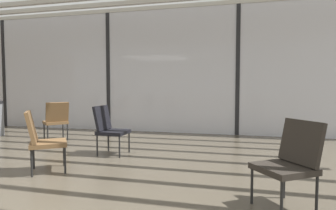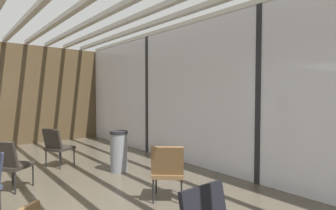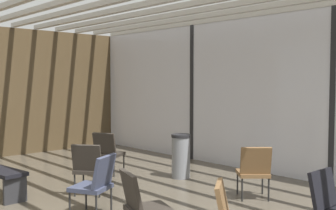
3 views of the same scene
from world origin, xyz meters
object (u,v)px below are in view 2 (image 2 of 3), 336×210
(lounge_chair_1, at_px, (57,145))
(trash_bin, at_px, (119,151))
(lounge_chair_3, at_px, (9,162))
(lounge_chair_4, at_px, (168,169))

(lounge_chair_1, bearing_deg, trash_bin, -168.72)
(lounge_chair_3, xyz_separation_m, lounge_chair_4, (2.01, 1.80, 0.00))
(lounge_chair_1, bearing_deg, lounge_chair_4, 167.74)
(lounge_chair_3, xyz_separation_m, trash_bin, (0.16, 1.98, -0.06))
(lounge_chair_3, relative_size, trash_bin, 1.01)
(lounge_chair_1, relative_size, lounge_chair_3, 1.00)
(lounge_chair_1, xyz_separation_m, trash_bin, (1.20, 0.90, -0.06))
(lounge_chair_1, height_order, trash_bin, lounge_chair_1)
(lounge_chair_1, distance_m, lounge_chair_3, 1.50)
(lounge_chair_1, xyz_separation_m, lounge_chair_3, (1.04, -1.08, 0.00))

